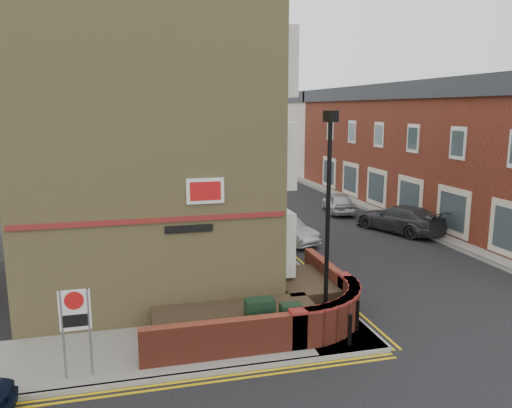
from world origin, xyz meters
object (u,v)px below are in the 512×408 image
object	(u,v)px
utility_cabinet_large	(260,320)
zone_sign	(75,317)
silver_car_near	(285,230)
lamppost	(328,224)

from	to	relation	value
utility_cabinet_large	zone_sign	size ratio (longest dim) A/B	0.55
zone_sign	silver_car_near	world-z (taller)	zone_sign
lamppost	utility_cabinet_large	size ratio (longest dim) A/B	5.25
zone_sign	lamppost	bearing A→B (deg)	6.07
lamppost	silver_car_near	xyz separation A→B (m)	(2.04, 10.21, -2.72)
utility_cabinet_large	silver_car_near	bearing A→B (deg)	68.69
lamppost	zone_sign	xyz separation A→B (m)	(-6.60, -0.70, -1.70)
lamppost	zone_sign	distance (m)	6.85
utility_cabinet_large	lamppost	bearing A→B (deg)	-3.01
utility_cabinet_large	silver_car_near	size ratio (longest dim) A/B	0.32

